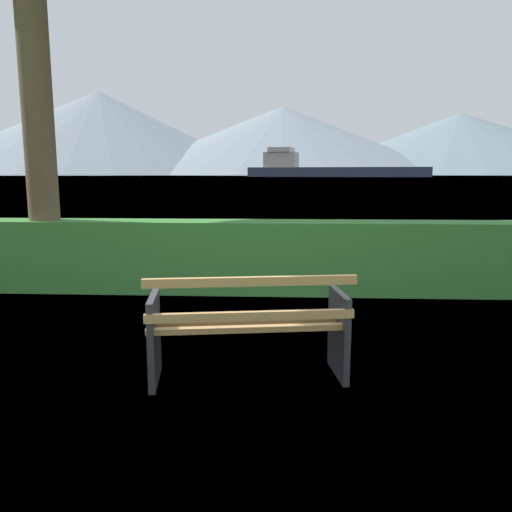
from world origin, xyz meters
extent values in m
plane|color=#567A38|center=(0.00, 0.00, 0.00)|extent=(1400.00, 1400.00, 0.00)
plane|color=#7A99A8|center=(0.00, 307.70, 0.00)|extent=(620.00, 620.00, 0.00)
cube|color=tan|center=(0.03, -0.19, 0.45)|extent=(1.51, 0.29, 0.04)
cube|color=tan|center=(0.00, 0.00, 0.45)|extent=(1.51, 0.29, 0.04)
cube|color=tan|center=(-0.03, 0.19, 0.45)|extent=(1.51, 0.29, 0.04)
cube|color=tan|center=(0.04, -0.26, 0.57)|extent=(1.51, 0.27, 0.06)
cube|color=tan|center=(0.05, -0.31, 0.84)|extent=(1.51, 0.27, 0.06)
cube|color=#2D2D33|center=(-0.71, -0.13, 0.34)|extent=(0.12, 0.51, 0.68)
cube|color=#2D2D33|center=(0.71, 0.09, 0.34)|extent=(0.12, 0.51, 0.68)
cube|color=#387A33|center=(0.00, 2.92, 0.48)|extent=(8.93, 0.61, 0.96)
cylinder|color=brown|center=(-2.96, 2.90, 2.51)|extent=(0.40, 0.40, 5.02)
cube|color=#2D384C|center=(24.79, 228.36, 2.15)|extent=(81.44, 30.11, 4.29)
cube|color=beige|center=(-0.42, 234.44, 7.73)|extent=(16.59, 13.41, 6.87)
cube|color=beige|center=(-0.42, 234.44, 12.24)|extent=(12.60, 13.49, 2.15)
cone|color=gray|center=(-192.00, 530.53, 42.93)|extent=(359.99, 359.99, 85.86)
cone|color=gray|center=(0.00, 536.93, 35.00)|extent=(351.16, 351.16, 69.99)
cone|color=slate|center=(188.89, 560.25, 32.44)|extent=(352.83, 352.83, 64.89)
camera|label=1|loc=(0.26, -3.78, 1.59)|focal=35.47mm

